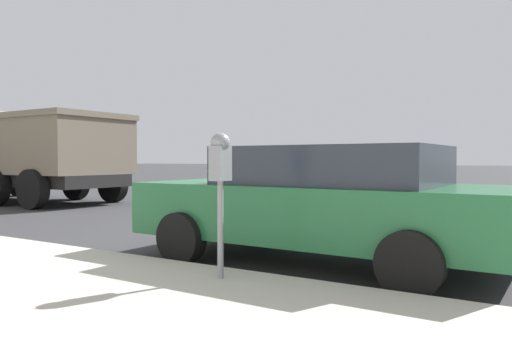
# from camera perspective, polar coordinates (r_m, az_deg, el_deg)

# --- Properties ---
(ground_plane) EXTENTS (220.00, 220.00, 0.00)m
(ground_plane) POSITION_cam_1_polar(r_m,az_deg,el_deg) (7.52, 4.47, -8.59)
(ground_plane) COLOR #333335
(parking_meter) EXTENTS (0.21, 0.19, 1.42)m
(parking_meter) POSITION_cam_1_polar(r_m,az_deg,el_deg) (4.88, -4.09, 0.33)
(parking_meter) COLOR gray
(parking_meter) RESTS_ON sidewalk
(car_green) EXTENTS (2.22, 4.55, 1.45)m
(car_green) POSITION_cam_1_polar(r_m,az_deg,el_deg) (6.21, 7.57, -3.47)
(car_green) COLOR #1E5B33
(car_green) RESTS_ON ground_plane
(dump_truck) EXTENTS (3.01, 6.95, 2.85)m
(dump_truck) POSITION_cam_1_polar(r_m,az_deg,el_deg) (16.82, -24.98, 2.05)
(dump_truck) COLOR black
(dump_truck) RESTS_ON ground_plane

